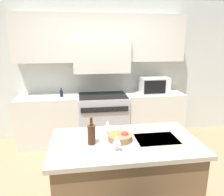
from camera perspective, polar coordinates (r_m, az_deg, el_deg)
ground_plane at (r=3.11m, az=1.07°, el=-23.62°), size 10.00×10.00×0.00m
back_cabinetry at (r=4.29m, az=-2.96°, el=10.04°), size 10.00×0.46×2.70m
back_counter at (r=4.28m, az=-2.43°, el=-5.24°), size 3.14×0.62×0.94m
range_stove at (r=4.26m, az=-2.40°, el=-5.36°), size 0.92×0.70×0.94m
microwave at (r=4.32m, az=10.95°, el=3.32°), size 0.53×0.38×0.31m
kitchen_island at (r=2.56m, az=3.24°, el=-20.32°), size 1.54×0.87×0.92m
wine_bottle at (r=2.23m, az=-5.38°, el=-9.34°), size 0.08×0.08×0.28m
wine_glass_near at (r=2.07m, az=1.29°, el=-10.89°), size 0.08×0.08×0.17m
wine_glass_far at (r=2.41m, az=-1.13°, el=-7.08°), size 0.08×0.08×0.17m
fruit_bowl at (r=2.32m, az=2.20°, el=-10.16°), size 0.25×0.25×0.10m
oil_bottle_on_counter at (r=4.07m, az=-13.07°, el=1.18°), size 0.06×0.06×0.16m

